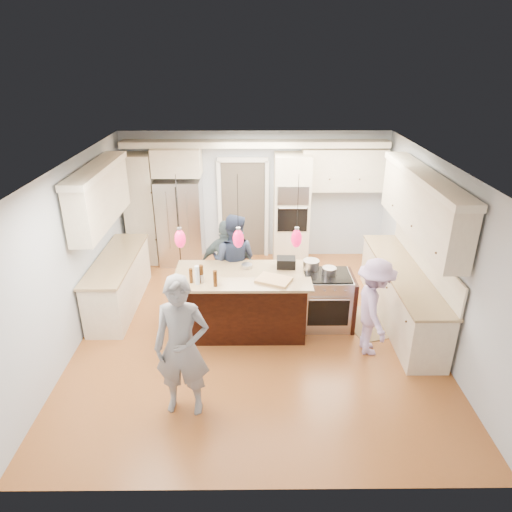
{
  "coord_description": "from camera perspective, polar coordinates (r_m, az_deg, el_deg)",
  "views": [
    {
      "loc": [
        -0.05,
        -6.31,
        4.16
      ],
      "look_at": [
        0.0,
        0.35,
        1.15
      ],
      "focal_mm": 32.0,
      "sensor_mm": 36.0,
      "label": 1
    }
  ],
  "objects": [
    {
      "name": "ground_plane",
      "position": [
        7.56,
        0.02,
        -9.07
      ],
      "size": [
        6.0,
        6.0,
        0.0
      ],
      "primitive_type": "plane",
      "color": "#AC5F2F",
      "rests_on": "ground"
    },
    {
      "name": "back_upper_cabinets",
      "position": [
        9.43,
        -4.71,
        8.92
      ],
      "size": [
        5.3,
        0.61,
        2.54
      ],
      "color": "beige",
      "rests_on": "ground"
    },
    {
      "name": "person_bar_end",
      "position": [
        5.61,
        -9.24,
        -11.21
      ],
      "size": [
        0.71,
        0.5,
        1.85
      ],
      "primitive_type": "imported",
      "rotation": [
        0.0,
        0.0,
        -0.08
      ],
      "color": "slate",
      "rests_on": "ground"
    },
    {
      "name": "right_counter_run",
      "position": [
        7.72,
        18.47,
        -0.73
      ],
      "size": [
        0.64,
        3.1,
        2.51
      ],
      "color": "beige",
      "rests_on": "ground"
    },
    {
      "name": "beer_bottle_c",
      "position": [
        6.55,
        -6.87,
        -2.23
      ],
      "size": [
        0.09,
        0.09,
        0.27
      ],
      "primitive_type": "cylinder",
      "rotation": [
        0.0,
        0.0,
        0.4
      ],
      "color": "#41220B",
      "rests_on": "kitchen_island"
    },
    {
      "name": "pendant_lights",
      "position": [
        6.26,
        -2.22,
        2.21
      ],
      "size": [
        1.75,
        0.15,
        1.03
      ],
      "color": "black",
      "rests_on": "ground"
    },
    {
      "name": "beer_bottle_b",
      "position": [
        6.43,
        -5.12,
        -2.82
      ],
      "size": [
        0.08,
        0.08,
        0.24
      ],
      "primitive_type": "cylinder",
      "rotation": [
        0.0,
        0.0,
        -0.42
      ],
      "color": "#41220B",
      "rests_on": "kitchen_island"
    },
    {
      "name": "pot_large",
      "position": [
        7.43,
        6.9,
        -1.08
      ],
      "size": [
        0.26,
        0.26,
        0.15
      ],
      "primitive_type": "cylinder",
      "color": "#B7B7BC",
      "rests_on": "island_range"
    },
    {
      "name": "refrigerator",
      "position": [
        9.64,
        -9.39,
        4.22
      ],
      "size": [
        0.9,
        0.7,
        1.8
      ],
      "primitive_type": "cube",
      "color": "#B7B7BC",
      "rests_on": "ground"
    },
    {
      "name": "beer_bottle_a",
      "position": [
        6.56,
        -8.13,
        -2.47
      ],
      "size": [
        0.07,
        0.07,
        0.22
      ],
      "primitive_type": "cylinder",
      "rotation": [
        0.0,
        0.0,
        0.41
      ],
      "color": "#41220B",
      "rests_on": "kitchen_island"
    },
    {
      "name": "island_range",
      "position": [
        7.54,
        8.9,
        -5.41
      ],
      "size": [
        0.82,
        0.71,
        0.92
      ],
      "color": "#B7B7BC",
      "rests_on": "ground"
    },
    {
      "name": "drink_can",
      "position": [
        6.58,
        -6.77,
        -2.79
      ],
      "size": [
        0.07,
        0.07,
        0.12
      ],
      "primitive_type": "cylinder",
      "rotation": [
        0.0,
        0.0,
        0.08
      ],
      "color": "#B7B7BC",
      "rests_on": "kitchen_island"
    },
    {
      "name": "room_shell",
      "position": [
        6.73,
        0.02,
        3.96
      ],
      "size": [
        5.54,
        6.04,
        2.72
      ],
      "color": "#B2BCC6",
      "rests_on": "ground"
    },
    {
      "name": "oven_column",
      "position": [
        9.5,
        4.43,
        5.78
      ],
      "size": [
        0.72,
        0.69,
        2.3
      ],
      "color": "beige",
      "rests_on": "ground"
    },
    {
      "name": "kitchen_island",
      "position": [
        7.37,
        -1.9,
        -5.61
      ],
      "size": [
        2.1,
        1.46,
        1.12
      ],
      "color": "black",
      "rests_on": "ground"
    },
    {
      "name": "water_bottle",
      "position": [
        6.5,
        -7.37,
        -2.39
      ],
      "size": [
        0.08,
        0.08,
        0.28
      ],
      "primitive_type": "cylinder",
      "rotation": [
        0.0,
        0.0,
        -0.32
      ],
      "color": "silver",
      "rests_on": "kitchen_island"
    },
    {
      "name": "person_range_side",
      "position": [
        6.88,
        14.5,
        -6.22
      ],
      "size": [
        0.56,
        0.97,
        1.5
      ],
      "primitive_type": "imported",
      "rotation": [
        0.0,
        0.0,
        1.57
      ],
      "color": "#B397CB",
      "rests_on": "ground"
    },
    {
      "name": "person_far_right",
      "position": [
        7.93,
        -3.64,
        -0.94
      ],
      "size": [
        0.92,
        0.38,
        1.57
      ],
      "primitive_type": "imported",
      "rotation": [
        0.0,
        0.0,
        3.14
      ],
      "color": "#44585F",
      "rests_on": "ground"
    },
    {
      "name": "cutting_board",
      "position": [
        6.59,
        2.25,
        -3.0
      ],
      "size": [
        0.57,
        0.51,
        0.04
      ],
      "primitive_type": "cube",
      "rotation": [
        0.0,
        0.0,
        -0.43
      ],
      "color": "tan",
      "rests_on": "kitchen_island"
    },
    {
      "name": "floor_rug",
      "position": [
        7.92,
        13.73,
        -8.08
      ],
      "size": [
        0.97,
        1.19,
        0.01
      ],
      "primitive_type": "cube",
      "rotation": [
        0.0,
        0.0,
        0.3
      ],
      "color": "olive",
      "rests_on": "ground"
    },
    {
      "name": "left_cabinets",
      "position": [
        8.12,
        -17.55,
        0.64
      ],
      "size": [
        0.64,
        2.3,
        2.51
      ],
      "color": "beige",
      "rests_on": "ground"
    },
    {
      "name": "person_far_left",
      "position": [
        7.9,
        -2.81,
        -0.57
      ],
      "size": [
        0.95,
        0.83,
        1.68
      ],
      "primitive_type": "imported",
      "rotation": [
        0.0,
        0.0,
        2.88
      ],
      "color": "navy",
      "rests_on": "ground"
    },
    {
      "name": "pot_small",
      "position": [
        7.31,
        9.13,
        -1.85
      ],
      "size": [
        0.23,
        0.23,
        0.11
      ],
      "primitive_type": "cylinder",
      "color": "#B7B7BC",
      "rests_on": "island_range"
    }
  ]
}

